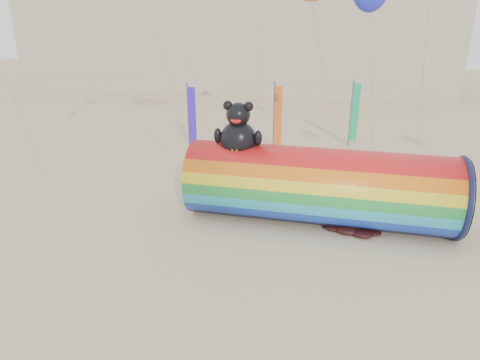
% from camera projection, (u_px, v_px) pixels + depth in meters
% --- Properties ---
extents(ground, '(160.00, 160.00, 0.00)m').
position_uv_depth(ground, '(222.00, 240.00, 19.47)').
color(ground, '#CCB58C').
rests_on(ground, ground).
extents(hotel_building, '(60.40, 15.40, 20.60)m').
position_uv_depth(hotel_building, '(229.00, 13.00, 60.30)').
color(hotel_building, '#B7AD99').
rests_on(hotel_building, ground).
extents(windsock_assembly, '(12.77, 3.89, 5.89)m').
position_uv_depth(windsock_assembly, '(319.00, 184.00, 20.61)').
color(windsock_assembly, red).
rests_on(windsock_assembly, ground).
extents(kite_handler, '(0.71, 0.59, 1.66)m').
position_uv_depth(kite_handler, '(334.00, 203.00, 21.31)').
color(kite_handler, slate).
rests_on(kite_handler, ground).
extents(fabric_bundle, '(2.62, 1.35, 0.41)m').
position_uv_depth(fabric_bundle, '(351.00, 230.00, 20.00)').
color(fabric_bundle, '#380E0A').
rests_on(fabric_bundle, ground).
extents(festival_banners, '(12.23, 4.89, 5.20)m').
position_uv_depth(festival_banners, '(275.00, 116.00, 32.02)').
color(festival_banners, '#59595E').
rests_on(festival_banners, ground).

